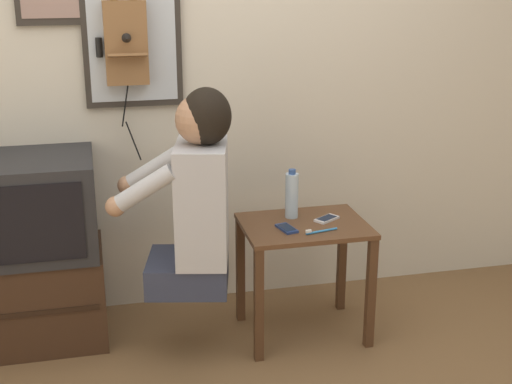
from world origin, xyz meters
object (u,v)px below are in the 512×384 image
at_px(wall_phone_antique, 125,41).
at_px(cell_phone_spare, 327,219).
at_px(toothbrush, 319,231).
at_px(television, 30,205).
at_px(cell_phone_held, 287,228).
at_px(wall_mirror, 132,44).
at_px(water_bottle, 292,195).
at_px(person, 196,194).

xyz_separation_m(wall_phone_antique, cell_phone_spare, (0.88, -0.42, -0.81)).
bearing_deg(toothbrush, television, 61.20).
bearing_deg(cell_phone_held, cell_phone_spare, 6.84).
relative_size(television, wall_mirror, 0.98).
bearing_deg(water_bottle, wall_mirror, 151.17).
height_order(cell_phone_held, water_bottle, water_bottle).
xyz_separation_m(person, cell_phone_spare, (0.63, 0.08, -0.20)).
bearing_deg(toothbrush, wall_phone_antique, 42.06).
bearing_deg(wall_mirror, television, -156.10).
bearing_deg(television, wall_phone_antique, 21.33).
bearing_deg(television, water_bottle, -7.08).
distance_m(television, water_bottle, 1.22).
bearing_deg(wall_phone_antique, television, -158.67).
distance_m(wall_phone_antique, cell_phone_spare, 1.27).
distance_m(water_bottle, toothbrush, 0.26).
height_order(person, wall_phone_antique, wall_phone_antique).
xyz_separation_m(television, cell_phone_spare, (1.36, -0.23, -0.10)).
relative_size(wall_phone_antique, toothbrush, 5.06).
bearing_deg(wall_mirror, person, -68.60).
relative_size(wall_phone_antique, wall_mirror, 1.35).
xyz_separation_m(person, wall_mirror, (-0.21, 0.54, 0.60)).
height_order(television, toothbrush, television).
distance_m(television, wall_phone_antique, 0.88).
height_order(wall_phone_antique, cell_phone_spare, wall_phone_antique).
bearing_deg(cell_phone_spare, water_bottle, -150.33).
bearing_deg(water_bottle, wall_phone_antique, 154.88).
height_order(wall_phone_antique, cell_phone_held, wall_phone_antique).
relative_size(wall_mirror, cell_phone_held, 4.49).
relative_size(water_bottle, toothbrush, 1.50).
bearing_deg(toothbrush, person, 70.22).
bearing_deg(television, wall_mirror, 23.90).
height_order(person, television, person).
bearing_deg(person, cell_phone_held, -77.63).
height_order(television, wall_mirror, wall_mirror).
distance_m(cell_phone_spare, toothbrush, 0.17).
relative_size(person, toothbrush, 5.71).
relative_size(person, cell_phone_spare, 6.70).
distance_m(person, water_bottle, 0.51).
bearing_deg(cell_phone_spare, person, -116.24).
relative_size(television, wall_phone_antique, 0.73).
distance_m(cell_phone_spare, water_bottle, 0.20).
distance_m(television, cell_phone_spare, 1.39).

